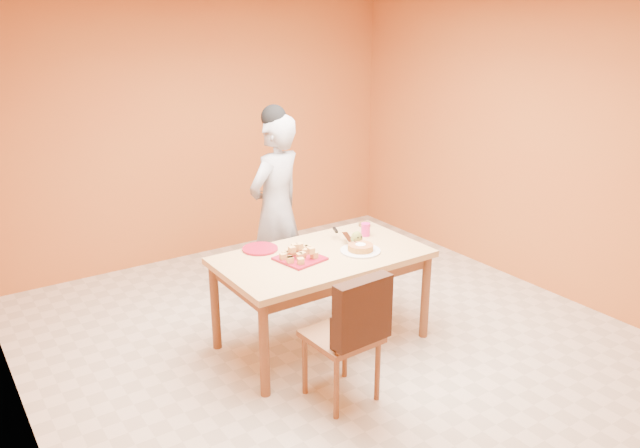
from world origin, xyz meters
TOP-DOWN VIEW (x-y plane):
  - floor at (0.00, 0.00)m, footprint 5.00×5.00m
  - wall_back at (0.00, 2.50)m, footprint 4.50×0.00m
  - wall_left at (-2.25, 0.00)m, footprint 0.00×5.00m
  - wall_right at (2.25, 0.00)m, footprint 0.00×5.00m
  - dining_table at (-0.08, 0.12)m, footprint 1.60×0.90m
  - dining_chair at (-0.40, -0.59)m, footprint 0.46×0.53m
  - pastry_pile at (-0.29, 0.13)m, footprint 0.28×0.28m
  - person at (0.06, 1.07)m, footprint 0.72×0.60m
  - pastry_platter at (-0.29, 0.13)m, footprint 0.36×0.36m
  - red_dinner_plate at (-0.43, 0.47)m, footprint 0.37×0.37m
  - white_cake_plate at (0.19, 0.00)m, footprint 0.35×0.35m
  - sponge_cake at (0.19, 0.00)m, footprint 0.24×0.24m
  - cake_server at (0.20, 0.18)m, footprint 0.13×0.23m
  - egg_ornament at (0.24, 0.11)m, footprint 0.11×0.10m
  - magenta_glass at (0.45, 0.27)m, footprint 0.10×0.10m
  - checker_tin at (0.60, 0.47)m, footprint 0.13×0.13m

SIDE VIEW (x-z plane):
  - floor at x=0.00m, z-range 0.00..0.00m
  - dining_chair at x=-0.40m, z-range 0.02..0.97m
  - dining_table at x=-0.08m, z-range 0.29..1.05m
  - white_cake_plate at x=0.19m, z-range 0.76..0.77m
  - red_dinner_plate at x=-0.43m, z-range 0.76..0.78m
  - pastry_platter at x=-0.29m, z-range 0.76..0.78m
  - checker_tin at x=0.60m, z-range 0.76..0.79m
  - sponge_cake at x=0.19m, z-range 0.77..0.82m
  - magenta_glass at x=0.45m, z-range 0.76..0.87m
  - egg_ornament at x=0.24m, z-range 0.76..0.89m
  - pastry_pile at x=-0.29m, z-range 0.78..0.87m
  - cake_server at x=0.20m, z-range 0.82..0.83m
  - person at x=0.06m, z-range 0.00..1.70m
  - wall_back at x=0.00m, z-range -0.90..3.60m
  - wall_left at x=-2.25m, z-range -1.15..3.85m
  - wall_right at x=2.25m, z-range -1.15..3.85m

